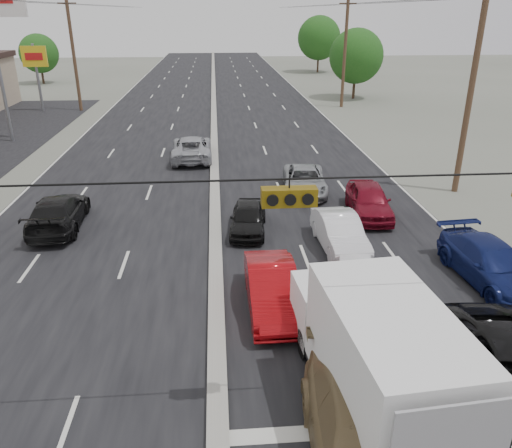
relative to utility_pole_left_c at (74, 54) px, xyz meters
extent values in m
plane|color=#606356|center=(12.50, -40.00, -5.11)|extent=(200.00, 200.00, 0.00)
cube|color=black|center=(12.50, -10.00, -5.11)|extent=(20.00, 160.00, 0.02)
cube|color=gray|center=(12.50, -10.00, -5.01)|extent=(0.50, 160.00, 0.20)
cylinder|color=#422D1E|center=(0.00, 0.00, -0.11)|extent=(0.30, 0.30, 10.00)
cube|color=#422D1E|center=(0.00, 0.00, 4.19)|extent=(1.60, 0.12, 0.12)
cylinder|color=#422D1E|center=(25.00, -25.00, -0.11)|extent=(0.30, 0.30, 10.00)
cylinder|color=#422D1E|center=(25.00, 0.00, -0.11)|extent=(0.30, 0.30, 10.00)
cube|color=#422D1E|center=(25.00, 0.00, 4.19)|extent=(1.60, 0.12, 0.12)
cylinder|color=black|center=(12.50, -40.00, 0.69)|extent=(25.00, 0.04, 0.04)
cube|color=#72590C|center=(14.00, -40.00, 0.34)|extent=(1.05, 0.30, 0.35)
cylinder|color=slate|center=(-3.50, 0.00, -2.11)|extent=(0.24, 0.24, 6.00)
cube|color=gold|center=(-3.50, 0.00, -0.21)|extent=(2.20, 0.25, 1.80)
cylinder|color=#382619|center=(-9.50, 20.00, -4.03)|extent=(0.28, 0.28, 2.16)
sphere|color=#154C14|center=(-9.50, 20.00, -1.39)|extent=(4.80, 4.80, 4.80)
cylinder|color=#382619|center=(27.50, 5.00, -3.85)|extent=(0.28, 0.28, 2.52)
sphere|color=#154C14|center=(27.50, 5.00, -0.77)|extent=(5.60, 5.60, 5.60)
cylinder|color=#382619|center=(28.50, 30.00, -3.67)|extent=(0.28, 0.28, 2.88)
sphere|color=#154C14|center=(28.50, 30.00, -0.15)|extent=(6.40, 6.40, 6.40)
cube|color=black|center=(16.00, -39.77, -4.70)|extent=(2.58, 6.44, 0.22)
cube|color=white|center=(16.06, -40.48, -3.18)|extent=(2.61, 4.66, 2.51)
cube|color=white|center=(15.81, -37.49, -3.99)|extent=(2.29, 1.88, 1.62)
cylinder|color=black|center=(14.89, -37.79, -4.70)|extent=(0.34, 0.83, 0.81)
cylinder|color=black|center=(16.77, -37.63, -4.70)|extent=(0.34, 0.83, 0.81)
imported|color=olive|center=(15.48, -41.72, -4.26)|extent=(2.78, 5.97, 1.69)
imported|color=#9D090E|center=(14.25, -35.37, -4.40)|extent=(1.53, 4.31, 1.41)
imported|color=black|center=(13.90, -29.34, -4.49)|extent=(1.85, 3.74, 1.23)
imported|color=white|center=(17.35, -31.32, -4.42)|extent=(1.63, 4.21, 1.37)
imported|color=gray|center=(17.12, -24.59, -4.47)|extent=(2.59, 4.81, 1.28)
imported|color=#101A52|center=(21.91, -34.29, -4.41)|extent=(2.35, 4.96, 1.40)
imported|color=maroon|center=(19.50, -27.95, -4.38)|extent=(2.13, 4.44, 1.46)
imported|color=black|center=(5.80, -28.27, -4.39)|extent=(2.26, 5.01, 1.43)
imported|color=#A1A2A8|center=(11.10, -17.81, -4.38)|extent=(2.53, 5.31, 1.46)
camera|label=1|loc=(12.67, -48.74, 3.55)|focal=35.00mm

